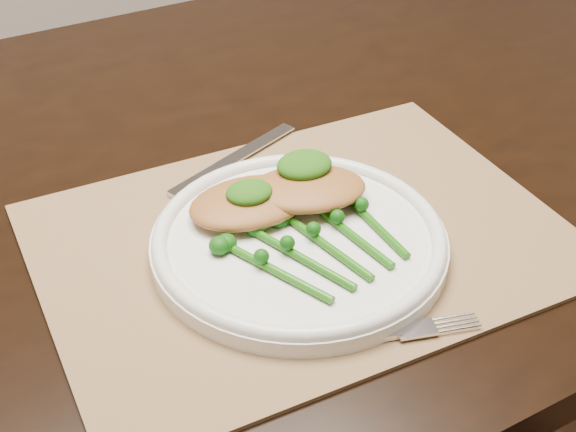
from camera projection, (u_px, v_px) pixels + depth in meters
name	position (u px, v px, depth m)	size (l,w,h in m)	color
dining_table	(221.00, 387.00, 1.12)	(1.68, 1.04, 0.75)	black
placemat	(302.00, 239.00, 0.78)	(0.50, 0.37, 0.00)	olive
dinner_plate	(299.00, 240.00, 0.76)	(0.28, 0.28, 0.03)	white
knife	(222.00, 166.00, 0.88)	(0.18, 0.09, 0.01)	silver
fork	(402.00, 332.00, 0.67)	(0.16, 0.05, 0.00)	silver
chicken_fillet_left	(250.00, 202.00, 0.78)	(0.12, 0.08, 0.02)	#A96931
chicken_fillet_right	(308.00, 189.00, 0.79)	(0.12, 0.08, 0.02)	#A96931
pesto_dollop_left	(249.00, 192.00, 0.77)	(0.05, 0.04, 0.02)	#18480A
pesto_dollop_right	(304.00, 165.00, 0.80)	(0.06, 0.05, 0.02)	#18480A
broccolini_bundle	(326.00, 245.00, 0.74)	(0.17, 0.19, 0.04)	#19590B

